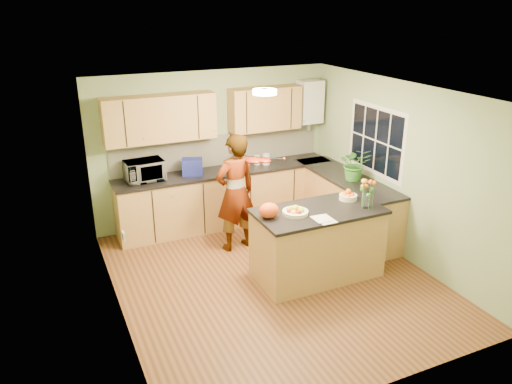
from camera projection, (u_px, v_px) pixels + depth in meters
name	position (u px, v px, depth m)	size (l,w,h in m)	color
floor	(273.00, 278.00, 6.74)	(4.50, 4.50, 0.00)	#523017
ceiling	(276.00, 92.00, 5.84)	(4.00, 4.50, 0.02)	white
wall_back	(214.00, 147.00, 8.20)	(4.00, 0.02, 2.50)	#91AD7C
wall_front	(388.00, 275.00, 4.38)	(4.00, 0.02, 2.50)	#91AD7C
wall_left	(112.00, 219.00, 5.52)	(0.02, 4.50, 2.50)	#91AD7C
wall_right	(401.00, 171.00, 7.06)	(0.02, 4.50, 2.50)	#91AD7C
back_counter	(227.00, 197.00, 8.26)	(3.64, 0.62, 0.94)	#B07F46
right_counter	(345.00, 204.00, 7.95)	(0.62, 2.24, 0.94)	#B07F46
splashback	(220.00, 150.00, 8.25)	(3.60, 0.02, 0.52)	#EDE6CD
upper_cabinets	(205.00, 114.00, 7.77)	(3.20, 0.34, 0.70)	#B07F46
boiler	(310.00, 102.00, 8.49)	(0.40, 0.30, 0.86)	silver
window_right	(376.00, 140.00, 7.46)	(0.01, 1.30, 1.05)	silver
light_switch	(124.00, 236.00, 4.99)	(0.02, 0.09, 0.09)	silver
ceiling_lamp	(265.00, 92.00, 6.11)	(0.30, 0.30, 0.07)	#FFEABF
peninsula_island	(317.00, 243.00, 6.65)	(1.68, 0.86, 0.97)	#B07F46
fruit_dish	(295.00, 211.00, 6.32)	(0.33, 0.33, 0.12)	#F0E3C0
orange_bowl	(348.00, 195.00, 6.79)	(0.24, 0.24, 0.14)	#F0E3C0
flower_vase	(367.00, 186.00, 6.44)	(0.25, 0.25, 0.46)	silver
orange_bag	(269.00, 210.00, 6.21)	(0.26, 0.22, 0.19)	#E74913
papers	(325.00, 219.00, 6.18)	(0.21, 0.29, 0.01)	silver
violinist	(235.00, 193.00, 7.27)	(0.65, 0.42, 1.77)	tan
violin	(254.00, 160.00, 6.97)	(0.58, 0.23, 0.12)	#541005
microwave	(144.00, 171.00, 7.56)	(0.57, 0.39, 0.32)	silver
blue_box	(192.00, 167.00, 7.82)	(0.32, 0.23, 0.25)	navy
kettle	(236.00, 160.00, 8.14)	(0.17, 0.17, 0.31)	#B7B7BC
jar_cream	(257.00, 160.00, 8.33)	(0.10, 0.10, 0.15)	#F0E3C0
jar_white	(266.00, 159.00, 8.33)	(0.12, 0.12, 0.18)	silver
potted_plant	(355.00, 164.00, 7.53)	(0.47, 0.41, 0.52)	#357D29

